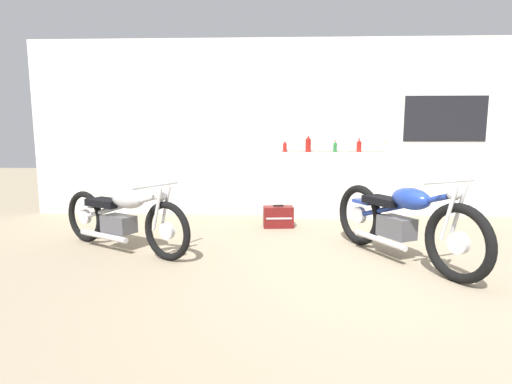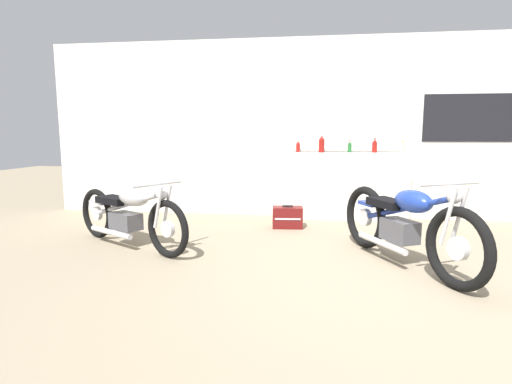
{
  "view_description": "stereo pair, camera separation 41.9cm",
  "coord_description": "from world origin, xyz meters",
  "px_view_note": "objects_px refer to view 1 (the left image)",
  "views": [
    {
      "loc": [
        -1.14,
        -3.32,
        1.32
      ],
      "look_at": [
        -1.29,
        0.92,
        0.7
      ],
      "focal_mm": 28.0,
      "sensor_mm": 36.0,
      "label": 1
    },
    {
      "loc": [
        -0.72,
        -3.28,
        1.32
      ],
      "look_at": [
        -1.29,
        0.92,
        0.7
      ],
      "focal_mm": 28.0,
      "sensor_mm": 36.0,
      "label": 2
    }
  ],
  "objects_px": {
    "bottle_leftmost": "(285,147)",
    "bottle_rightmost": "(385,147)",
    "bottle_center": "(335,147)",
    "hard_case_darkred": "(278,217)",
    "bottle_right_center": "(359,146)",
    "motorcycle_blue": "(401,220)",
    "bottle_left_center": "(308,144)",
    "motorcycle_silver": "(122,216)"
  },
  "relations": [
    {
      "from": "bottle_leftmost",
      "to": "motorcycle_blue",
      "type": "relative_size",
      "value": 0.1
    },
    {
      "from": "bottle_rightmost",
      "to": "hard_case_darkred",
      "type": "height_order",
      "value": "bottle_rightmost"
    },
    {
      "from": "bottle_right_center",
      "to": "bottle_rightmost",
      "type": "distance_m",
      "value": 0.41
    },
    {
      "from": "bottle_rightmost",
      "to": "motorcycle_silver",
      "type": "distance_m",
      "value": 4.06
    },
    {
      "from": "hard_case_darkred",
      "to": "bottle_leftmost",
      "type": "bearing_deg",
      "value": 81.55
    },
    {
      "from": "motorcycle_silver",
      "to": "hard_case_darkred",
      "type": "height_order",
      "value": "motorcycle_silver"
    },
    {
      "from": "motorcycle_blue",
      "to": "hard_case_darkred",
      "type": "xyz_separation_m",
      "value": [
        -1.25,
        1.47,
        -0.28
      ]
    },
    {
      "from": "bottle_left_center",
      "to": "bottle_right_center",
      "type": "distance_m",
      "value": 0.81
    },
    {
      "from": "motorcycle_silver",
      "to": "hard_case_darkred",
      "type": "distance_m",
      "value": 2.18
    },
    {
      "from": "bottle_left_center",
      "to": "motorcycle_blue",
      "type": "xyz_separation_m",
      "value": [
        0.78,
        -2.15,
        -0.73
      ]
    },
    {
      "from": "bottle_right_center",
      "to": "motorcycle_silver",
      "type": "distance_m",
      "value": 3.72
    },
    {
      "from": "motorcycle_blue",
      "to": "hard_case_darkred",
      "type": "bearing_deg",
      "value": 130.3
    },
    {
      "from": "bottle_center",
      "to": "bottle_right_center",
      "type": "bearing_deg",
      "value": 1.46
    },
    {
      "from": "bottle_leftmost",
      "to": "bottle_center",
      "type": "bearing_deg",
      "value": 0.11
    },
    {
      "from": "bottle_right_center",
      "to": "hard_case_darkred",
      "type": "height_order",
      "value": "bottle_right_center"
    },
    {
      "from": "motorcycle_blue",
      "to": "bottle_right_center",
      "type": "bearing_deg",
      "value": 89.37
    },
    {
      "from": "motorcycle_silver",
      "to": "bottle_leftmost",
      "type": "bearing_deg",
      "value": 45.87
    },
    {
      "from": "bottle_leftmost",
      "to": "motorcycle_silver",
      "type": "height_order",
      "value": "bottle_leftmost"
    },
    {
      "from": "bottle_rightmost",
      "to": "motorcycle_blue",
      "type": "height_order",
      "value": "bottle_rightmost"
    },
    {
      "from": "bottle_center",
      "to": "hard_case_darkred",
      "type": "xyz_separation_m",
      "value": [
        -0.9,
        -0.75,
        -0.97
      ]
    },
    {
      "from": "bottle_leftmost",
      "to": "bottle_rightmost",
      "type": "distance_m",
      "value": 1.57
    },
    {
      "from": "bottle_leftmost",
      "to": "motorcycle_silver",
      "type": "relative_size",
      "value": 0.1
    },
    {
      "from": "hard_case_darkred",
      "to": "bottle_left_center",
      "type": "bearing_deg",
      "value": 55.33
    },
    {
      "from": "bottle_left_center",
      "to": "bottle_center",
      "type": "height_order",
      "value": "bottle_left_center"
    },
    {
      "from": "bottle_rightmost",
      "to": "motorcycle_blue",
      "type": "bearing_deg",
      "value": -101.04
    },
    {
      "from": "bottle_center",
      "to": "bottle_left_center",
      "type": "bearing_deg",
      "value": -170.74
    },
    {
      "from": "bottle_center",
      "to": "hard_case_darkred",
      "type": "relative_size",
      "value": 0.42
    },
    {
      "from": "bottle_left_center",
      "to": "bottle_center",
      "type": "distance_m",
      "value": 0.44
    },
    {
      "from": "bottle_center",
      "to": "hard_case_darkred",
      "type": "height_order",
      "value": "bottle_center"
    },
    {
      "from": "bottle_leftmost",
      "to": "bottle_center",
      "type": "relative_size",
      "value": 1.01
    },
    {
      "from": "bottle_left_center",
      "to": "bottle_rightmost",
      "type": "xyz_separation_m",
      "value": [
        1.21,
        0.08,
        -0.05
      ]
    },
    {
      "from": "bottle_left_center",
      "to": "hard_case_darkred",
      "type": "height_order",
      "value": "bottle_left_center"
    },
    {
      "from": "motorcycle_blue",
      "to": "motorcycle_silver",
      "type": "xyz_separation_m",
      "value": [
        -3.04,
        0.26,
        -0.03
      ]
    },
    {
      "from": "bottle_leftmost",
      "to": "bottle_rightmost",
      "type": "xyz_separation_m",
      "value": [
        1.57,
        0.01,
        -0.01
      ]
    },
    {
      "from": "bottle_right_center",
      "to": "motorcycle_blue",
      "type": "bearing_deg",
      "value": -90.63
    },
    {
      "from": "bottle_right_center",
      "to": "bottle_leftmost",
      "type": "bearing_deg",
      "value": -179.46
    },
    {
      "from": "bottle_center",
      "to": "motorcycle_blue",
      "type": "xyz_separation_m",
      "value": [
        0.35,
        -2.22,
        -0.69
      ]
    },
    {
      "from": "motorcycle_blue",
      "to": "motorcycle_silver",
      "type": "relative_size",
      "value": 1.07
    },
    {
      "from": "motorcycle_silver",
      "to": "hard_case_darkred",
      "type": "bearing_deg",
      "value": 34.07
    },
    {
      "from": "bottle_rightmost",
      "to": "hard_case_darkred",
      "type": "relative_size",
      "value": 0.39
    },
    {
      "from": "bottle_leftmost",
      "to": "hard_case_darkred",
      "type": "bearing_deg",
      "value": -98.45
    },
    {
      "from": "bottle_rightmost",
      "to": "bottle_left_center",
      "type": "bearing_deg",
      "value": -176.16
    }
  ]
}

